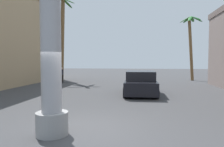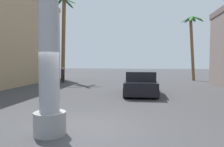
{
  "view_description": "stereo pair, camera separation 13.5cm",
  "coord_description": "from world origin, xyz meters",
  "px_view_note": "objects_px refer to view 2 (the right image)",
  "views": [
    {
      "loc": [
        1.81,
        -6.93,
        2.23
      ],
      "look_at": [
        0.0,
        6.37,
        1.47
      ],
      "focal_mm": 35.0,
      "sensor_mm": 36.0,
      "label": 1
    },
    {
      "loc": [
        1.94,
        -6.91,
        2.23
      ],
      "look_at": [
        0.0,
        6.37,
        1.47
      ],
      "focal_mm": 35.0,
      "sensor_mm": 36.0,
      "label": 2
    }
  ],
  "objects_px": {
    "palm_tree_far_right": "(192,40)",
    "pedestrian_far_left": "(63,74)",
    "car_lead": "(141,83)",
    "palm_tree_far_left": "(63,33)"
  },
  "relations": [
    {
      "from": "car_lead",
      "to": "palm_tree_far_left",
      "type": "bearing_deg",
      "value": 134.43
    },
    {
      "from": "car_lead",
      "to": "pedestrian_far_left",
      "type": "bearing_deg",
      "value": 140.81
    },
    {
      "from": "pedestrian_far_left",
      "to": "palm_tree_far_right",
      "type": "bearing_deg",
      "value": 18.79
    },
    {
      "from": "car_lead",
      "to": "pedestrian_far_left",
      "type": "distance_m",
      "value": 10.43
    },
    {
      "from": "car_lead",
      "to": "palm_tree_far_right",
      "type": "bearing_deg",
      "value": 63.37
    },
    {
      "from": "palm_tree_far_left",
      "to": "pedestrian_far_left",
      "type": "xyz_separation_m",
      "value": [
        0.82,
        -2.5,
        -4.47
      ]
    },
    {
      "from": "car_lead",
      "to": "palm_tree_far_left",
      "type": "xyz_separation_m",
      "value": [
        -8.9,
        9.08,
        4.66
      ]
    },
    {
      "from": "palm_tree_far_right",
      "to": "pedestrian_far_left",
      "type": "relative_size",
      "value": 4.62
    },
    {
      "from": "car_lead",
      "to": "pedestrian_far_left",
      "type": "relative_size",
      "value": 3.1
    },
    {
      "from": "palm_tree_far_left",
      "to": "palm_tree_far_right",
      "type": "height_order",
      "value": "palm_tree_far_left"
    }
  ]
}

